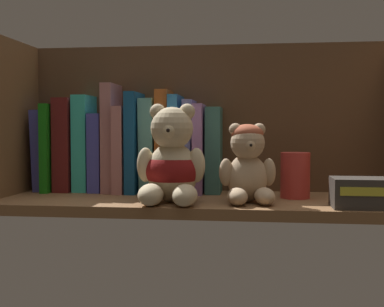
# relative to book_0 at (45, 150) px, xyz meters

# --- Properties ---
(shelf_board) EXTENTS (0.77, 0.25, 0.02)m
(shelf_board) POSITION_rel_book_0_xyz_m (0.36, -0.09, -0.10)
(shelf_board) COLOR brown
(shelf_board) RESTS_ON ground
(shelf_back_panel) EXTENTS (0.79, 0.01, 0.34)m
(shelf_back_panel) POSITION_rel_book_0_xyz_m (0.36, 0.04, 0.06)
(shelf_back_panel) COLOR brown
(shelf_back_panel) RESTS_ON ground
(shelf_side_panel_left) EXTENTS (0.02, 0.28, 0.34)m
(shelf_side_panel_left) POSITION_rel_book_0_xyz_m (-0.04, -0.09, 0.06)
(shelf_side_panel_left) COLOR brown
(shelf_side_panel_left) RESTS_ON ground
(book_0) EXTENTS (0.03, 0.09, 0.18)m
(book_0) POSITION_rel_book_0_xyz_m (0.00, 0.00, 0.00)
(book_0) COLOR #484CBB
(book_0) RESTS_ON shelf_board
(book_1) EXTENTS (0.02, 0.14, 0.19)m
(book_1) POSITION_rel_book_0_xyz_m (0.02, 0.00, 0.01)
(book_1) COLOR #198117
(book_1) RESTS_ON shelf_board
(book_2) EXTENTS (0.04, 0.11, 0.20)m
(book_2) POSITION_rel_book_0_xyz_m (0.06, -0.00, 0.01)
(book_2) COLOR maroon
(book_2) RESTS_ON shelf_board
(book_3) EXTENTS (0.03, 0.09, 0.21)m
(book_3) POSITION_rel_book_0_xyz_m (0.09, 0.00, 0.02)
(book_3) COLOR #35CFBD
(book_3) RESTS_ON shelf_board
(book_4) EXTENTS (0.03, 0.10, 0.17)m
(book_4) POSITION_rel_book_0_xyz_m (0.13, 0.00, -0.00)
(book_4) COLOR #474CBD
(book_4) RESTS_ON shelf_board
(book_5) EXTENTS (0.02, 0.12, 0.23)m
(book_5) POSITION_rel_book_0_xyz_m (0.16, 0.00, 0.03)
(book_5) COLOR #B57575
(book_5) RESTS_ON shelf_board
(book_6) EXTENTS (0.02, 0.14, 0.18)m
(book_6) POSITION_rel_book_0_xyz_m (0.18, 0.00, 0.00)
(book_6) COLOR #B67373
(book_6) RESTS_ON shelf_board
(book_7) EXTENTS (0.02, 0.14, 0.21)m
(book_7) POSITION_rel_book_0_xyz_m (0.21, -0.00, 0.02)
(book_7) COLOR navy
(book_7) RESTS_ON shelf_board
(book_8) EXTENTS (0.03, 0.11, 0.20)m
(book_8) POSITION_rel_book_0_xyz_m (0.24, 0.00, 0.01)
(book_8) COLOR #5EA098
(book_8) RESTS_ON shelf_board
(book_9) EXTENTS (0.03, 0.11, 0.22)m
(book_9) POSITION_rel_book_0_xyz_m (0.27, 0.00, 0.02)
(book_9) COLOR #AD521E
(book_9) RESTS_ON shelf_board
(book_10) EXTENTS (0.02, 0.15, 0.20)m
(book_10) POSITION_rel_book_0_xyz_m (0.30, -0.00, 0.01)
(book_10) COLOR #286DAD
(book_10) RESTS_ON shelf_board
(book_11) EXTENTS (0.03, 0.11, 0.20)m
(book_11) POSITION_rel_book_0_xyz_m (0.32, 0.00, 0.01)
(book_11) COLOR #6B6DAE
(book_11) RESTS_ON shelf_board
(book_12) EXTENTS (0.02, 0.13, 0.19)m
(book_12) POSITION_rel_book_0_xyz_m (0.35, 0.00, 0.01)
(book_12) COLOR #9669AA
(book_12) RESTS_ON shelf_board
(book_13) EXTENTS (0.03, 0.09, 0.18)m
(book_13) POSITION_rel_book_0_xyz_m (0.38, 0.00, 0.00)
(book_13) COLOR #366E68
(book_13) RESTS_ON shelf_board
(teddy_bear_larger) EXTENTS (0.13, 0.14, 0.18)m
(teddy_bear_larger) POSITION_rel_book_0_xyz_m (0.31, -0.15, -0.02)
(teddy_bear_larger) COLOR beige
(teddy_bear_larger) RESTS_ON shelf_board
(teddy_bear_smaller) EXTENTS (0.11, 0.11, 0.15)m
(teddy_bear_smaller) POSITION_rel_book_0_xyz_m (0.45, -0.14, -0.02)
(teddy_bear_smaller) COLOR tan
(teddy_bear_smaller) RESTS_ON shelf_board
(pillar_candle) EXTENTS (0.06, 0.06, 0.09)m
(pillar_candle) POSITION_rel_book_0_xyz_m (0.54, -0.07, -0.04)
(pillar_candle) COLOR #C63833
(pillar_candle) RESTS_ON shelf_board
(small_product_box) EXTENTS (0.11, 0.07, 0.05)m
(small_product_box) POSITION_rel_book_0_xyz_m (0.65, -0.17, -0.06)
(small_product_box) COLOR #38332D
(small_product_box) RESTS_ON shelf_board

